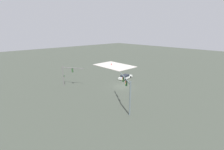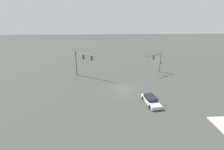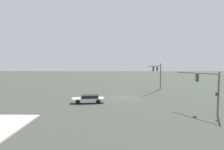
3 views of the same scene
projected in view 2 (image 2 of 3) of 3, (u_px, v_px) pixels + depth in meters
ground_plane at (124, 90)px, 33.39m from camera, size 196.29×196.29×0.00m
traffic_signal_near_corner at (157, 60)px, 41.80m from camera, size 5.10×3.24×5.11m
traffic_signal_opposite_side at (82, 60)px, 39.28m from camera, size 5.97×4.00×5.94m
sedan_car_approaching at (151, 100)px, 28.29m from camera, size 2.41×5.02×1.21m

